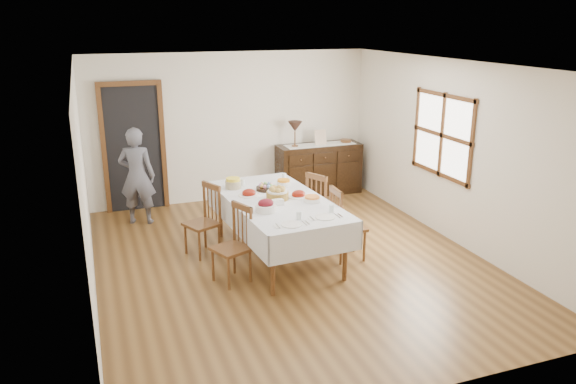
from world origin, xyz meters
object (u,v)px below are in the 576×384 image
object	(u,v)px
sideboard	(319,169)
table_lamp	(295,127)
chair_left_near	(234,243)
chair_right_near	(345,223)
chair_right_far	(322,205)
dining_table	(277,206)
person	(137,173)
chair_left_far	(205,219)

from	to	relation	value
sideboard	table_lamp	size ratio (longest dim) A/B	3.37
sideboard	table_lamp	bearing A→B (deg)	-176.57
chair_left_near	table_lamp	xyz separation A→B (m)	(1.92, 2.98, 0.79)
chair_right_near	sideboard	distance (m)	3.00
chair_left_near	table_lamp	size ratio (longest dim) A/B	2.12
chair_right_near	table_lamp	distance (m)	2.97
sideboard	chair_right_far	bearing A→B (deg)	-111.79
dining_table	sideboard	size ratio (longest dim) A/B	1.60
chair_right_far	chair_right_near	bearing A→B (deg)	152.61
person	dining_table	bearing A→B (deg)	148.86
dining_table	chair_right_far	world-z (taller)	chair_right_far
dining_table	table_lamp	world-z (taller)	table_lamp
chair_left_far	sideboard	bearing A→B (deg)	104.66
person	table_lamp	xyz separation A→B (m)	(2.82, 0.45, 0.46)
chair_left_far	dining_table	bearing A→B (deg)	39.16
chair_right_near	person	xyz separation A→B (m)	(-2.46, 2.39, 0.32)
person	table_lamp	bearing A→B (deg)	-150.86
chair_left_near	chair_right_far	bearing A→B (deg)	99.22
person	chair_right_near	bearing A→B (deg)	155.77
chair_right_far	table_lamp	bearing A→B (deg)	-35.22
chair_right_near	table_lamp	bearing A→B (deg)	-4.62
chair_right_far	sideboard	distance (m)	2.21
chair_left_far	chair_right_near	world-z (taller)	chair_right_near
table_lamp	dining_table	bearing A→B (deg)	-115.76
dining_table	chair_left_far	bearing A→B (deg)	149.08
chair_left_far	person	bearing A→B (deg)	-178.67
table_lamp	chair_right_near	bearing A→B (deg)	-97.19
chair_right_near	person	bearing A→B (deg)	48.35
sideboard	table_lamp	world-z (taller)	table_lamp
dining_table	chair_right_near	size ratio (longest dim) A/B	2.47
dining_table	table_lamp	size ratio (longest dim) A/B	5.40
chair_right_far	person	xyz separation A→B (m)	(-2.48, 1.57, 0.32)
chair_left_near	chair_left_far	bearing A→B (deg)	167.73
dining_table	chair_left_far	world-z (taller)	chair_left_far
chair_left_near	sideboard	bearing A→B (deg)	119.47
chair_left_near	chair_right_far	world-z (taller)	chair_right_far
sideboard	person	distance (m)	3.36
dining_table	chair_left_near	world-z (taller)	chair_left_near
sideboard	person	bearing A→B (deg)	-171.68
chair_left_far	chair_right_near	distance (m)	1.92
dining_table	chair_left_near	distance (m)	0.92
person	sideboard	bearing A→B (deg)	-151.70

